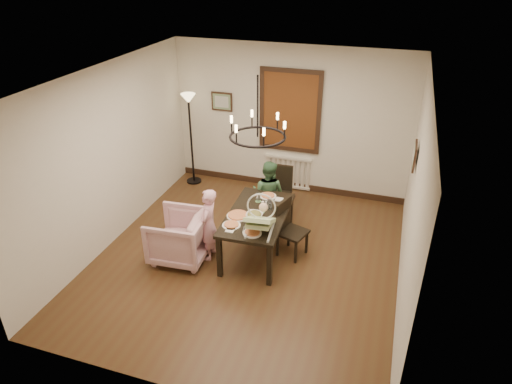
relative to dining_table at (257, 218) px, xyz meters
The scene contains 17 objects.
room_shell 0.79m from the dining_table, 118.93° to the left, with size 4.51×5.00×2.81m.
dining_table is the anchor object (origin of this frame).
chair_far 1.25m from the dining_table, 89.83° to the left, with size 0.40×0.40×0.90m, color black, non-canonical shape.
chair_right 0.57m from the dining_table, 13.41° to the left, with size 0.40×0.40×0.91m, color black, non-canonical shape.
armchair 1.22m from the dining_table, 155.85° to the right, with size 0.82×0.84×0.77m, color beige.
elderly_woman 0.76m from the dining_table, 154.36° to the right, with size 0.35×0.23×0.96m, color #ECA7B8.
seated_man 0.90m from the dining_table, 96.02° to the left, with size 0.48×0.37×0.98m, color #406B45.
baby_bouncer 0.55m from the dining_table, 67.67° to the right, with size 0.43×0.60×0.39m, color #B8CF8F, non-canonical shape.
salad_bowl 0.17m from the dining_table, 94.47° to the right, with size 0.30×0.30×0.07m, color white.
pizza_platter 0.32m from the dining_table, 143.23° to the right, with size 0.34×0.34×0.04m, color tan.
drinking_glass 0.26m from the dining_table, 46.08° to the left, with size 0.06×0.06×0.13m, color silver.
window_blinds 2.47m from the dining_table, 92.46° to the left, with size 1.00×0.03×1.40m, color brown.
radiator 2.31m from the dining_table, 92.44° to the left, with size 0.92×0.12×0.62m, color silver, non-canonical shape.
picture_back 2.88m from the dining_table, 122.43° to the left, with size 0.42×0.03×0.36m, color black.
picture_right 2.45m from the dining_table, 18.54° to the left, with size 0.42×0.03×0.36m, color black.
floor_lamp 2.81m from the dining_table, 135.57° to the left, with size 0.30×0.30×1.80m, color black, non-canonical shape.
chandelier 1.32m from the dining_table, 63.43° to the right, with size 0.80×0.80×0.04m, color black.
Camera 1 is at (1.89, -5.43, 4.25)m, focal length 32.00 mm.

